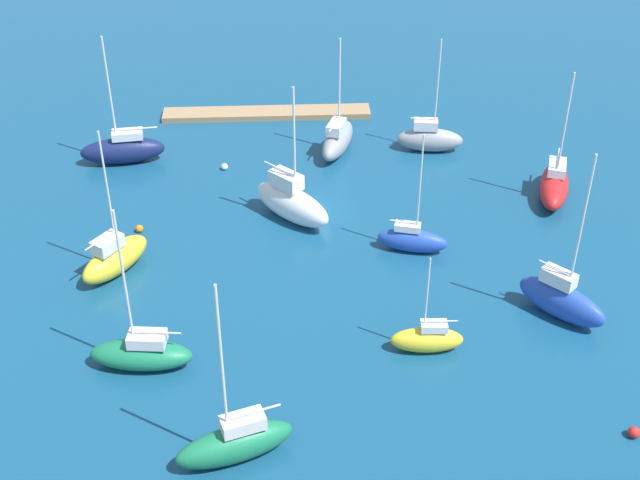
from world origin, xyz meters
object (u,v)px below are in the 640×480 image
(sailboat_gray_mid_basin, at_px, (338,139))
(sailboat_green_center_basin, at_px, (235,442))
(sailboat_navy_off_beacon, at_px, (123,149))
(sailboat_red_lone_north, at_px, (554,185))
(sailboat_yellow_far_south, at_px, (427,339))
(sailboat_blue_far_north, at_px, (412,239))
(mooring_buoy_orange, at_px, (139,229))
(sailboat_gray_along_channel, at_px, (430,138))
(sailboat_yellow_east_end, at_px, (115,257))
(sailboat_green_by_breakwater, at_px, (142,353))
(mooring_buoy_red, at_px, (634,432))
(sailboat_white_outer_mooring, at_px, (292,202))
(pier_dock, at_px, (267,113))
(sailboat_blue_inner_mooring, at_px, (561,299))
(mooring_buoy_white, at_px, (225,167))

(sailboat_gray_mid_basin, bearing_deg, sailboat_green_center_basin, -172.73)
(sailboat_navy_off_beacon, bearing_deg, sailboat_red_lone_north, 161.00)
(sailboat_navy_off_beacon, xyz_separation_m, sailboat_yellow_far_south, (-24.23, 27.70, -0.38))
(sailboat_blue_far_north, bearing_deg, sailboat_red_lone_north, 43.96)
(sailboat_gray_mid_basin, height_order, mooring_buoy_orange, sailboat_gray_mid_basin)
(sailboat_yellow_far_south, bearing_deg, mooring_buoy_orange, -34.33)
(sailboat_red_lone_north, xyz_separation_m, sailboat_gray_along_channel, (9.45, -9.25, -0.00))
(sailboat_yellow_east_end, bearing_deg, sailboat_green_by_breakwater, -127.21)
(sailboat_yellow_far_south, bearing_deg, mooring_buoy_red, 145.16)
(sailboat_navy_off_beacon, bearing_deg, sailboat_white_outer_mooring, 138.62)
(pier_dock, bearing_deg, sailboat_white_outer_mooring, 96.15)
(sailboat_red_lone_north, bearing_deg, sailboat_blue_inner_mooring, 3.81)
(mooring_buoy_red, height_order, mooring_buoy_orange, mooring_buoy_red)
(sailboat_blue_inner_mooring, distance_m, sailboat_yellow_far_south, 10.49)
(sailboat_navy_off_beacon, xyz_separation_m, sailboat_green_by_breakwater, (-5.24, 28.34, -0.24))
(sailboat_blue_far_north, xyz_separation_m, sailboat_green_by_breakwater, (19.62, 12.51, 0.06))
(sailboat_green_by_breakwater, xyz_separation_m, mooring_buoy_red, (-30.22, 7.76, -0.77))
(sailboat_green_by_breakwater, distance_m, sailboat_blue_inner_mooring, 29.22)
(mooring_buoy_red, bearing_deg, sailboat_gray_mid_basin, -67.49)
(sailboat_gray_along_channel, bearing_deg, sailboat_yellow_east_end, -137.81)
(mooring_buoy_white, bearing_deg, mooring_buoy_red, 127.27)
(sailboat_blue_inner_mooring, relative_size, mooring_buoy_white, 21.06)
(pier_dock, relative_size, sailboat_gray_mid_basin, 1.90)
(mooring_buoy_red, bearing_deg, sailboat_yellow_east_end, -28.84)
(mooring_buoy_red, bearing_deg, mooring_buoy_orange, -36.45)
(sailboat_blue_far_north, height_order, sailboat_yellow_east_end, sailboat_yellow_east_end)
(sailboat_gray_mid_basin, bearing_deg, sailboat_yellow_far_south, -151.87)
(sailboat_green_center_basin, xyz_separation_m, sailboat_gray_mid_basin, (-8.43, -37.53, 0.11))
(sailboat_green_center_basin, relative_size, sailboat_blue_inner_mooring, 0.97)
(mooring_buoy_red, bearing_deg, sailboat_red_lone_north, -95.89)
(mooring_buoy_orange, bearing_deg, mooring_buoy_white, -122.70)
(mooring_buoy_orange, bearing_deg, sailboat_yellow_far_south, 143.73)
(sailboat_yellow_east_end, xyz_separation_m, mooring_buoy_orange, (-1.02, -5.55, -1.05))
(sailboat_yellow_east_end, height_order, sailboat_yellow_far_south, sailboat_yellow_east_end)
(sailboat_blue_far_north, distance_m, sailboat_yellow_east_end, 23.04)
(mooring_buoy_red, bearing_deg, sailboat_white_outer_mooring, -51.81)
(sailboat_red_lone_north, bearing_deg, sailboat_gray_along_channel, -116.34)
(sailboat_gray_mid_basin, relative_size, sailboat_green_by_breakwater, 0.92)
(sailboat_green_center_basin, bearing_deg, sailboat_gray_along_channel, -133.31)
(sailboat_blue_far_north, bearing_deg, sailboat_blue_inner_mooring, -28.11)
(sailboat_green_center_basin, bearing_deg, pier_dock, -110.69)
(mooring_buoy_red, height_order, mooring_buoy_white, mooring_buoy_red)
(mooring_buoy_orange, bearing_deg, sailboat_gray_along_channel, -153.41)
(sailboat_white_outer_mooring, distance_m, sailboat_navy_off_beacon, 18.80)
(sailboat_yellow_far_south, bearing_deg, sailboat_navy_off_beacon, -46.87)
(sailboat_green_by_breakwater, bearing_deg, sailboat_red_lone_north, -143.32)
(sailboat_yellow_east_end, distance_m, mooring_buoy_red, 38.33)
(sailboat_red_lone_north, bearing_deg, sailboat_green_center_basin, -25.32)
(sailboat_green_by_breakwater, relative_size, mooring_buoy_red, 16.57)
(sailboat_blue_inner_mooring, distance_m, sailboat_gray_along_channel, 26.00)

